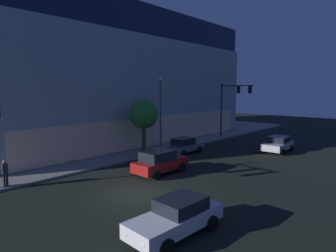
{
  "coord_description": "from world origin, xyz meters",
  "views": [
    {
      "loc": [
        -10.96,
        -12.59,
        6.21
      ],
      "look_at": [
        5.18,
        2.18,
        3.47
      ],
      "focal_mm": 30.55,
      "sensor_mm": 36.0,
      "label": 1
    }
  ],
  "objects_px": {
    "car_white": "(177,216)",
    "car_red": "(160,162)",
    "modern_building": "(99,81)",
    "traffic_light_far_corner": "(232,99)",
    "sidewalk_tree": "(144,115)",
    "pedestrian_waiting": "(5,171)",
    "car_silver": "(278,144)",
    "street_lamp_sidewalk": "(160,104)",
    "car_grey": "(184,145)"
  },
  "relations": [
    {
      "from": "traffic_light_far_corner",
      "to": "car_white",
      "type": "xyz_separation_m",
      "value": [
        -23.1,
        -10.7,
        -4.31
      ]
    },
    {
      "from": "car_white",
      "to": "car_grey",
      "type": "height_order",
      "value": "car_white"
    },
    {
      "from": "pedestrian_waiting",
      "to": "car_silver",
      "type": "height_order",
      "value": "pedestrian_waiting"
    },
    {
      "from": "car_grey",
      "to": "modern_building",
      "type": "bearing_deg",
      "value": 86.57
    },
    {
      "from": "sidewalk_tree",
      "to": "modern_building",
      "type": "bearing_deg",
      "value": 72.74
    },
    {
      "from": "street_lamp_sidewalk",
      "to": "pedestrian_waiting",
      "type": "distance_m",
      "value": 14.97
    },
    {
      "from": "modern_building",
      "to": "street_lamp_sidewalk",
      "type": "bearing_deg",
      "value": -98.79
    },
    {
      "from": "car_white",
      "to": "car_red",
      "type": "relative_size",
      "value": 1.04
    },
    {
      "from": "modern_building",
      "to": "car_silver",
      "type": "relative_size",
      "value": 8.04
    },
    {
      "from": "pedestrian_waiting",
      "to": "car_white",
      "type": "height_order",
      "value": "pedestrian_waiting"
    },
    {
      "from": "pedestrian_waiting",
      "to": "car_white",
      "type": "bearing_deg",
      "value": -76.06
    },
    {
      "from": "car_silver",
      "to": "car_grey",
      "type": "bearing_deg",
      "value": 136.86
    },
    {
      "from": "pedestrian_waiting",
      "to": "car_silver",
      "type": "xyz_separation_m",
      "value": [
        22.66,
        -8.44,
        -0.36
      ]
    },
    {
      "from": "car_white",
      "to": "car_silver",
      "type": "height_order",
      "value": "car_white"
    },
    {
      "from": "traffic_light_far_corner",
      "to": "pedestrian_waiting",
      "type": "xyz_separation_m",
      "value": [
        -26.04,
        1.13,
        -3.95
      ]
    },
    {
      "from": "traffic_light_far_corner",
      "to": "car_red",
      "type": "distance_m",
      "value": 17.99
    },
    {
      "from": "modern_building",
      "to": "sidewalk_tree",
      "type": "xyz_separation_m",
      "value": [
        -4.1,
        -13.19,
        -3.62
      ]
    },
    {
      "from": "sidewalk_tree",
      "to": "pedestrian_waiting",
      "type": "relative_size",
      "value": 3.06
    },
    {
      "from": "sidewalk_tree",
      "to": "car_silver",
      "type": "bearing_deg",
      "value": -41.7
    },
    {
      "from": "traffic_light_far_corner",
      "to": "car_white",
      "type": "distance_m",
      "value": 25.82
    },
    {
      "from": "modern_building",
      "to": "car_silver",
      "type": "height_order",
      "value": "modern_building"
    },
    {
      "from": "pedestrian_waiting",
      "to": "car_red",
      "type": "bearing_deg",
      "value": -28.95
    },
    {
      "from": "car_red",
      "to": "car_silver",
      "type": "bearing_deg",
      "value": -14.25
    },
    {
      "from": "street_lamp_sidewalk",
      "to": "modern_building",
      "type": "bearing_deg",
      "value": 81.21
    },
    {
      "from": "car_red",
      "to": "pedestrian_waiting",
      "type": "bearing_deg",
      "value": 151.05
    },
    {
      "from": "modern_building",
      "to": "car_grey",
      "type": "xyz_separation_m",
      "value": [
        -0.94,
        -15.68,
        -6.75
      ]
    },
    {
      "from": "traffic_light_far_corner",
      "to": "pedestrian_waiting",
      "type": "bearing_deg",
      "value": 177.51
    },
    {
      "from": "traffic_light_far_corner",
      "to": "car_grey",
      "type": "bearing_deg",
      "value": -175.89
    },
    {
      "from": "street_lamp_sidewalk",
      "to": "sidewalk_tree",
      "type": "distance_m",
      "value": 2.23
    },
    {
      "from": "modern_building",
      "to": "traffic_light_far_corner",
      "type": "distance_m",
      "value": 17.84
    },
    {
      "from": "modern_building",
      "to": "car_white",
      "type": "bearing_deg",
      "value": -118.05
    },
    {
      "from": "car_grey",
      "to": "pedestrian_waiting",
      "type": "bearing_deg",
      "value": 173.16
    },
    {
      "from": "modern_building",
      "to": "traffic_light_far_corner",
      "type": "bearing_deg",
      "value": -57.7
    },
    {
      "from": "street_lamp_sidewalk",
      "to": "pedestrian_waiting",
      "type": "relative_size",
      "value": 4.34
    },
    {
      "from": "car_red",
      "to": "modern_building",
      "type": "bearing_deg",
      "value": 67.9
    },
    {
      "from": "traffic_light_far_corner",
      "to": "car_red",
      "type": "bearing_deg",
      "value": -167.34
    },
    {
      "from": "car_grey",
      "to": "car_silver",
      "type": "height_order",
      "value": "car_grey"
    },
    {
      "from": "traffic_light_far_corner",
      "to": "car_red",
      "type": "height_order",
      "value": "traffic_light_far_corner"
    },
    {
      "from": "street_lamp_sidewalk",
      "to": "car_grey",
      "type": "relative_size",
      "value": 1.82
    },
    {
      "from": "car_silver",
      "to": "modern_building",
      "type": "bearing_deg",
      "value": 105.24
    },
    {
      "from": "car_silver",
      "to": "street_lamp_sidewalk",
      "type": "bearing_deg",
      "value": 133.02
    },
    {
      "from": "car_white",
      "to": "car_red",
      "type": "bearing_deg",
      "value": 48.68
    },
    {
      "from": "pedestrian_waiting",
      "to": "car_red",
      "type": "height_order",
      "value": "pedestrian_waiting"
    },
    {
      "from": "traffic_light_far_corner",
      "to": "car_silver",
      "type": "relative_size",
      "value": 1.6
    },
    {
      "from": "car_red",
      "to": "sidewalk_tree",
      "type": "bearing_deg",
      "value": 57.72
    },
    {
      "from": "car_white",
      "to": "car_grey",
      "type": "bearing_deg",
      "value": 38.05
    },
    {
      "from": "sidewalk_tree",
      "to": "car_red",
      "type": "distance_m",
      "value": 7.25
    },
    {
      "from": "pedestrian_waiting",
      "to": "car_white",
      "type": "xyz_separation_m",
      "value": [
        2.94,
        -11.83,
        -0.36
      ]
    },
    {
      "from": "traffic_light_far_corner",
      "to": "pedestrian_waiting",
      "type": "distance_m",
      "value": 26.36
    },
    {
      "from": "street_lamp_sidewalk",
      "to": "pedestrian_waiting",
      "type": "xyz_separation_m",
      "value": [
        -14.51,
        -0.3,
        -3.68
      ]
    }
  ]
}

